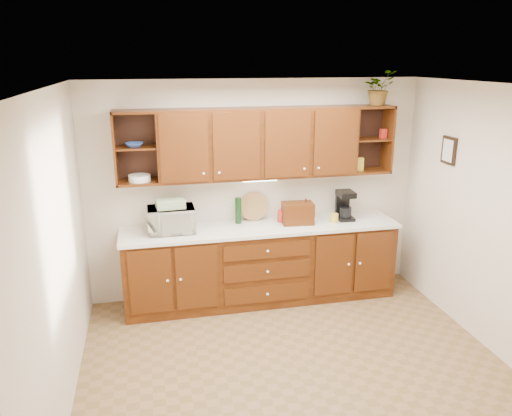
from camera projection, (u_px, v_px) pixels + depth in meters
name	position (u px, v px, depth m)	size (l,w,h in m)	color
floor	(295.00, 367.00, 4.74)	(4.00, 4.00, 0.00)	brown
ceiling	(303.00, 87.00, 3.99)	(4.00, 4.00, 0.00)	white
back_wall	(256.00, 190.00, 6.00)	(4.00, 4.00, 0.00)	beige
left_wall	(57.00, 258.00, 3.95)	(3.50, 3.50, 0.00)	beige
right_wall	(499.00, 223.00, 4.78)	(3.50, 3.50, 0.00)	beige
base_cabinets	(261.00, 265.00, 5.96)	(3.20, 0.60, 0.90)	#321405
countertop	(261.00, 228.00, 5.82)	(3.24, 0.64, 0.04)	white
upper_cabinets	(260.00, 143.00, 5.68)	(3.20, 0.33, 0.80)	#321405
undercabinet_light	(260.00, 180.00, 5.75)	(0.40, 0.05, 0.03)	white
framed_picture	(449.00, 150.00, 5.45)	(0.03, 0.24, 0.30)	black
wicker_basket	(168.00, 227.00, 5.56)	(0.24, 0.24, 0.15)	#9E7541
microwave	(171.00, 220.00, 5.58)	(0.52, 0.35, 0.29)	beige
towel_stack	(170.00, 203.00, 5.53)	(0.31, 0.23, 0.09)	#F1DF71
wine_bottle	(238.00, 211.00, 5.88)	(0.07, 0.07, 0.31)	black
woven_tray	(254.00, 219.00, 6.04)	(0.35, 0.35, 0.02)	#9E7541
bread_box	(298.00, 213.00, 5.87)	(0.36, 0.23, 0.25)	#321405
mug_tree	(305.00, 219.00, 5.94)	(0.27, 0.26, 0.29)	#321405
canister_red	(282.00, 216.00, 5.95)	(0.11, 0.11, 0.14)	#AE2119
canister_white	(288.00, 215.00, 5.89)	(0.08, 0.08, 0.20)	white
canister_yellow	(334.00, 218.00, 5.94)	(0.10, 0.10, 0.10)	gold
coffee_maker	(345.00, 205.00, 6.03)	(0.20, 0.25, 0.35)	black
bowl_stack	(135.00, 145.00, 5.37)	(0.19, 0.19, 0.05)	#294997
plate_stack	(140.00, 178.00, 5.48)	(0.24, 0.24, 0.07)	white
pantry_box_yellow	(359.00, 164.00, 5.99)	(0.09, 0.07, 0.16)	gold
pantry_box_red	(383.00, 134.00, 5.95)	(0.07, 0.06, 0.11)	#AE2119
potted_plant	(379.00, 88.00, 5.76)	(0.36, 0.31, 0.40)	#999999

